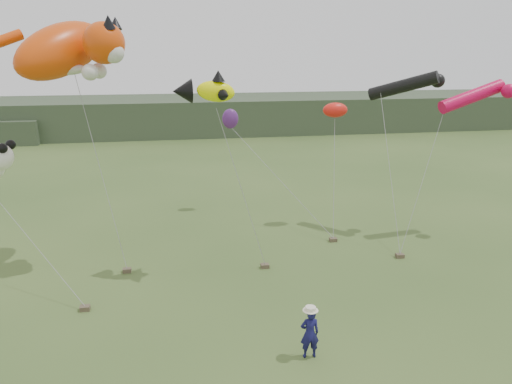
% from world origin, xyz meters
% --- Properties ---
extents(ground, '(120.00, 120.00, 0.00)m').
position_xyz_m(ground, '(0.00, 0.00, 0.00)').
color(ground, '#385123').
rests_on(ground, ground).
extents(headland, '(90.00, 13.00, 4.00)m').
position_xyz_m(headland, '(-3.11, 44.69, 1.92)').
color(headland, '#2D3D28').
rests_on(headland, ground).
extents(festival_attendant, '(0.63, 0.42, 1.68)m').
position_xyz_m(festival_attendant, '(-0.20, -2.08, 0.84)').
color(festival_attendant, '#141348').
rests_on(festival_attendant, ground).
extents(sandbag_anchors, '(14.33, 5.40, 0.19)m').
position_xyz_m(sandbag_anchors, '(-0.88, 4.94, 0.09)').
color(sandbag_anchors, brown).
rests_on(sandbag_anchors, ground).
extents(cat_kite, '(6.10, 5.14, 3.43)m').
position_xyz_m(cat_kite, '(-8.19, 7.21, 9.50)').
color(cat_kite, '#D64108').
rests_on(cat_kite, ground).
extents(fish_kite, '(2.59, 1.73, 1.34)m').
position_xyz_m(fish_kite, '(-2.82, 5.00, 7.90)').
color(fish_kite, '#F6FD00').
rests_on(fish_kite, ground).
extents(tube_kites, '(6.60, 3.77, 2.11)m').
position_xyz_m(tube_kites, '(9.62, 8.23, 7.50)').
color(tube_kites, black).
rests_on(tube_kites, ground).
extents(misc_kites, '(6.42, 4.28, 1.80)m').
position_xyz_m(misc_kites, '(2.22, 11.96, 5.99)').
color(misc_kites, red).
rests_on(misc_kites, ground).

